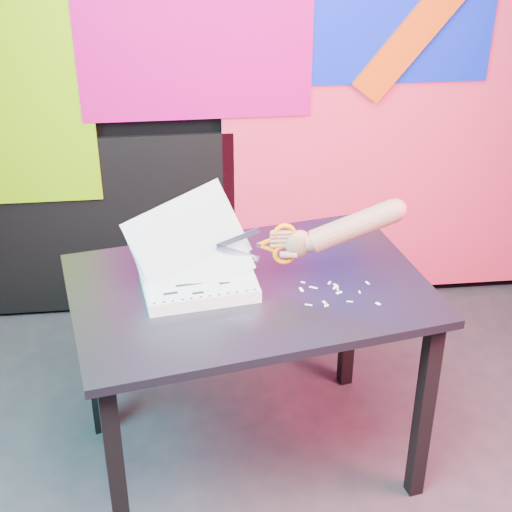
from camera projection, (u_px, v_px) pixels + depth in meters
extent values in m
cube|color=black|center=(256.00, 17.00, 3.14)|extent=(3.00, 0.01, 2.70)
cube|color=#F1274C|center=(404.00, 131.00, 3.42)|extent=(1.60, 0.02, 1.60)
cube|color=#BC0664|center=(194.00, 21.00, 3.08)|extent=(0.95, 0.02, 0.80)
cube|color=black|center=(90.00, 228.00, 3.50)|extent=(1.30, 0.02, 0.85)
cube|color=black|center=(117.00, 478.00, 2.32)|extent=(0.06, 0.06, 0.72)
cube|color=black|center=(92.00, 354.00, 2.84)|extent=(0.06, 0.06, 0.72)
cube|color=black|center=(424.00, 412.00, 2.57)|extent=(0.06, 0.06, 0.72)
cube|color=black|center=(349.00, 309.00, 3.09)|extent=(0.06, 0.06, 0.72)
cube|color=#31303B|center=(249.00, 290.00, 2.52)|extent=(1.25, 0.95, 0.03)
cube|color=silver|center=(199.00, 283.00, 2.48)|extent=(0.38, 0.30, 0.04)
cube|color=white|center=(198.00, 277.00, 2.47)|extent=(0.38, 0.30, 0.00)
cube|color=white|center=(198.00, 276.00, 2.47)|extent=(0.38, 0.29, 0.11)
cube|color=white|center=(195.00, 267.00, 2.47)|extent=(0.39, 0.28, 0.18)
cube|color=white|center=(191.00, 252.00, 2.46)|extent=(0.41, 0.24, 0.26)
cube|color=white|center=(187.00, 237.00, 2.45)|extent=(0.41, 0.21, 0.30)
cylinder|color=black|center=(154.00, 303.00, 2.34)|extent=(0.01, 0.01, 0.00)
cylinder|color=black|center=(164.00, 302.00, 2.35)|extent=(0.01, 0.01, 0.00)
cylinder|color=black|center=(173.00, 301.00, 2.35)|extent=(0.01, 0.01, 0.00)
cylinder|color=black|center=(182.00, 300.00, 2.36)|extent=(0.01, 0.01, 0.00)
cylinder|color=black|center=(192.00, 298.00, 2.37)|extent=(0.01, 0.01, 0.00)
cylinder|color=black|center=(201.00, 297.00, 2.37)|extent=(0.01, 0.01, 0.00)
cylinder|color=black|center=(210.00, 296.00, 2.38)|extent=(0.01, 0.01, 0.00)
cylinder|color=black|center=(219.00, 295.00, 2.39)|extent=(0.01, 0.01, 0.00)
cylinder|color=black|center=(228.00, 293.00, 2.39)|extent=(0.01, 0.01, 0.00)
cylinder|color=black|center=(237.00, 292.00, 2.40)|extent=(0.01, 0.01, 0.00)
cylinder|color=black|center=(246.00, 291.00, 2.40)|extent=(0.01, 0.01, 0.00)
cylinder|color=black|center=(255.00, 290.00, 2.41)|extent=(0.01, 0.01, 0.00)
cylinder|color=black|center=(144.00, 265.00, 2.54)|extent=(0.01, 0.01, 0.00)
cylinder|color=black|center=(153.00, 264.00, 2.54)|extent=(0.01, 0.01, 0.00)
cylinder|color=black|center=(162.00, 263.00, 2.55)|extent=(0.01, 0.01, 0.00)
cylinder|color=black|center=(170.00, 262.00, 2.56)|extent=(0.01, 0.01, 0.00)
cylinder|color=black|center=(179.00, 261.00, 2.56)|extent=(0.01, 0.01, 0.00)
cylinder|color=black|center=(188.00, 260.00, 2.57)|extent=(0.01, 0.01, 0.00)
cylinder|color=black|center=(196.00, 259.00, 2.57)|extent=(0.01, 0.01, 0.00)
cylinder|color=black|center=(205.00, 258.00, 2.58)|extent=(0.01, 0.01, 0.00)
cylinder|color=black|center=(213.00, 256.00, 2.59)|extent=(0.01, 0.01, 0.00)
cylinder|color=black|center=(221.00, 255.00, 2.59)|extent=(0.01, 0.01, 0.00)
cylinder|color=black|center=(230.00, 254.00, 2.60)|extent=(0.01, 0.01, 0.00)
cylinder|color=black|center=(238.00, 253.00, 2.60)|extent=(0.01, 0.01, 0.00)
cube|color=black|center=(170.00, 273.00, 2.49)|extent=(0.07, 0.02, 0.00)
cube|color=black|center=(202.00, 272.00, 2.50)|extent=(0.05, 0.02, 0.00)
cube|color=black|center=(189.00, 284.00, 2.43)|extent=(0.08, 0.02, 0.00)
cube|color=black|center=(225.00, 283.00, 2.44)|extent=(0.04, 0.02, 0.00)
cube|color=black|center=(170.00, 293.00, 2.39)|extent=(0.05, 0.02, 0.00)
cube|color=black|center=(208.00, 264.00, 2.54)|extent=(0.06, 0.02, 0.00)
cube|color=black|center=(198.00, 293.00, 2.39)|extent=(0.04, 0.02, 0.00)
cube|color=#B1B4D5|center=(238.00, 238.00, 2.44)|extent=(0.14, 0.01, 0.07)
cube|color=#B1B4D5|center=(238.00, 253.00, 2.47)|extent=(0.14, 0.01, 0.07)
cylinder|color=#B1B4D5|center=(259.00, 245.00, 2.46)|extent=(0.02, 0.01, 0.01)
cube|color=orange|center=(266.00, 248.00, 2.47)|extent=(0.05, 0.01, 0.03)
cube|color=orange|center=(266.00, 242.00, 2.46)|extent=(0.05, 0.01, 0.03)
torus|color=orange|center=(285.00, 234.00, 2.45)|extent=(0.07, 0.02, 0.07)
torus|color=orange|center=(284.00, 254.00, 2.48)|extent=(0.07, 0.02, 0.07)
ellipsoid|color=#965A4E|center=(299.00, 243.00, 2.47)|extent=(0.09, 0.05, 0.09)
cylinder|color=#965A4E|center=(284.00, 245.00, 2.47)|extent=(0.07, 0.02, 0.02)
cylinder|color=#965A4E|center=(284.00, 240.00, 2.46)|extent=(0.06, 0.02, 0.02)
cylinder|color=#965A4E|center=(285.00, 236.00, 2.45)|extent=(0.06, 0.02, 0.02)
cylinder|color=#965A4E|center=(285.00, 233.00, 2.44)|extent=(0.05, 0.02, 0.02)
cylinder|color=#965A4E|center=(289.00, 255.00, 2.47)|extent=(0.06, 0.04, 0.03)
cylinder|color=#965A4E|center=(313.00, 242.00, 2.47)|extent=(0.05, 0.06, 0.06)
cylinder|color=#965A4E|center=(354.00, 226.00, 2.45)|extent=(0.29, 0.09, 0.17)
sphere|color=#965A4E|center=(396.00, 210.00, 2.43)|extent=(0.07, 0.07, 0.07)
cube|color=silver|center=(313.00, 287.00, 2.50)|extent=(0.03, 0.02, 0.00)
cube|color=silver|center=(360.00, 292.00, 2.48)|extent=(0.01, 0.02, 0.00)
cube|color=silver|center=(336.00, 285.00, 2.51)|extent=(0.02, 0.02, 0.00)
cube|color=silver|center=(301.00, 290.00, 2.49)|extent=(0.01, 0.03, 0.00)
cube|color=silver|center=(338.00, 288.00, 2.49)|extent=(0.01, 0.02, 0.00)
cube|color=silver|center=(378.00, 304.00, 2.42)|extent=(0.02, 0.02, 0.00)
cube|color=silver|center=(339.00, 293.00, 2.47)|extent=(0.02, 0.02, 0.00)
cube|color=silver|center=(326.00, 303.00, 2.42)|extent=(0.02, 0.03, 0.00)
cube|color=silver|center=(335.00, 288.00, 2.50)|extent=(0.02, 0.02, 0.00)
cube|color=silver|center=(325.00, 305.00, 2.41)|extent=(0.01, 0.02, 0.00)
cube|color=silver|center=(329.00, 283.00, 2.52)|extent=(0.02, 0.02, 0.00)
cube|color=silver|center=(367.00, 283.00, 2.52)|extent=(0.01, 0.02, 0.00)
cube|color=silver|center=(309.00, 305.00, 2.41)|extent=(0.02, 0.01, 0.00)
cube|color=silver|center=(303.00, 282.00, 2.53)|extent=(0.02, 0.01, 0.00)
cube|color=silver|center=(350.00, 302.00, 2.43)|extent=(0.02, 0.01, 0.00)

